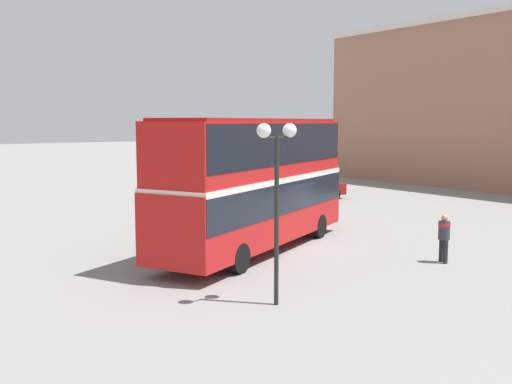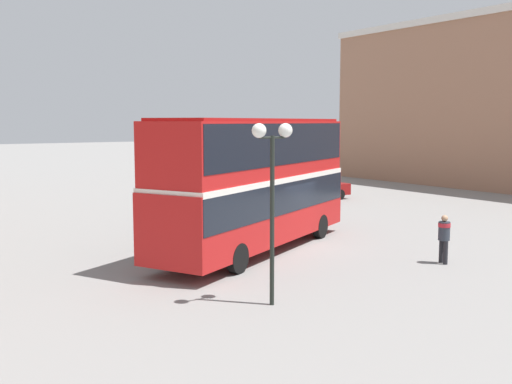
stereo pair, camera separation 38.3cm
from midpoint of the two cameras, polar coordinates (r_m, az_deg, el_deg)
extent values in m
plane|color=gray|center=(23.69, 3.89, -5.13)|extent=(240.00, 240.00, 0.00)
cube|color=red|center=(22.49, 0.49, -1.71)|extent=(10.91, 7.12, 2.28)
cube|color=red|center=(22.27, 0.49, 3.96)|extent=(10.73, 6.98, 2.17)
cube|color=black|center=(22.42, 0.49, -0.40)|extent=(10.82, 7.10, 1.13)
cube|color=black|center=(22.26, 0.49, 4.64)|extent=(10.59, 6.93, 1.48)
cube|color=silver|center=(22.35, 0.49, 1.26)|extent=(10.82, 7.09, 0.20)
cube|color=maroon|center=(22.25, 0.50, 6.88)|extent=(10.21, 6.60, 0.10)
cylinder|color=black|center=(26.23, 1.97, -2.86)|extent=(1.02, 0.71, 0.99)
cylinder|color=black|center=(25.29, 6.56, -3.26)|extent=(1.02, 0.71, 0.99)
cylinder|color=black|center=(20.56, -6.73, -5.58)|extent=(1.02, 0.71, 0.99)
cylinder|color=black|center=(19.34, -1.22, -6.32)|extent=(1.02, 0.71, 0.99)
cylinder|color=#232328|center=(21.60, 18.10, -5.51)|extent=(0.15, 0.15, 0.82)
cylinder|color=#232328|center=(21.80, 17.71, -5.38)|extent=(0.15, 0.15, 0.82)
cylinder|color=#2D333D|center=(21.56, 17.97, -3.55)|extent=(0.49, 0.49, 0.65)
cylinder|color=#B2232D|center=(21.53, 17.99, -3.01)|extent=(0.52, 0.52, 0.14)
sphere|color=tan|center=(21.49, 18.01, -2.40)|extent=(0.22, 0.22, 0.22)
cube|color=maroon|center=(37.67, 5.99, 0.23)|extent=(4.34, 2.14, 0.70)
cube|color=black|center=(37.71, 6.21, 1.19)|extent=(2.32, 1.77, 0.56)
cylinder|color=black|center=(36.34, 5.01, -0.48)|extent=(0.67, 0.28, 0.65)
cylinder|color=black|center=(37.64, 3.68, -0.22)|extent=(0.67, 0.28, 0.65)
cylinder|color=black|center=(37.84, 8.28, -0.24)|extent=(0.67, 0.28, 0.65)
cylinder|color=black|center=(39.09, 6.89, 0.01)|extent=(0.67, 0.28, 0.65)
cube|color=navy|center=(31.43, -3.58, -0.95)|extent=(4.24, 2.61, 0.81)
cube|color=black|center=(31.45, -3.38, 0.34)|extent=(2.36, 2.01, 0.59)
cylinder|color=black|center=(30.08, -4.19, -1.99)|extent=(0.66, 0.36, 0.63)
cylinder|color=black|center=(31.23, -6.19, -1.69)|extent=(0.66, 0.36, 0.63)
cylinder|color=black|center=(31.79, -1.00, -1.50)|extent=(0.66, 0.36, 0.63)
cylinder|color=black|center=(32.88, -3.01, -1.24)|extent=(0.66, 0.36, 0.63)
cylinder|color=black|center=(15.74, 2.24, -2.83)|extent=(0.12, 0.12, 4.50)
cylinder|color=black|center=(15.52, 2.28, 5.20)|extent=(0.84, 0.06, 0.06)
sphere|color=white|center=(15.27, 1.02, 5.87)|extent=(0.38, 0.38, 0.38)
sphere|color=white|center=(15.77, 3.51, 5.88)|extent=(0.38, 0.38, 0.38)
camera|label=1|loc=(0.19, -89.51, 0.06)|focal=42.00mm
camera|label=2|loc=(0.19, 90.49, -0.06)|focal=42.00mm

